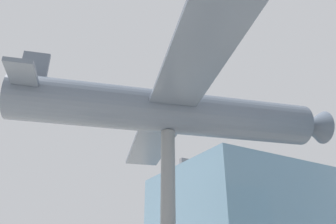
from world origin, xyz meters
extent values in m
cube|color=slate|center=(-9.95, 12.64, 9.31)|extent=(0.36, 11.80, 0.60)
cylinder|color=slate|center=(0.00, 0.00, 3.48)|extent=(0.59, 0.59, 6.96)
cylinder|color=#4C5666|center=(0.00, 0.00, 7.91)|extent=(5.60, 13.31, 1.90)
cube|color=#4C5666|center=(0.00, 0.00, 7.91)|extent=(15.79, 6.44, 0.18)
cube|color=#4C5666|center=(-1.66, -5.62, 8.05)|extent=(5.15, 2.40, 0.18)
cube|color=#4C5666|center=(-1.66, -5.62, 9.11)|extent=(0.48, 1.11, 2.03)
cone|color=#4C5666|center=(2.06, 6.96, 7.91)|extent=(1.88, 1.60, 1.61)
sphere|color=black|center=(2.28, 7.70, 7.91)|extent=(0.44, 0.44, 0.44)
camera|label=1|loc=(11.40, -6.42, 1.58)|focal=35.00mm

